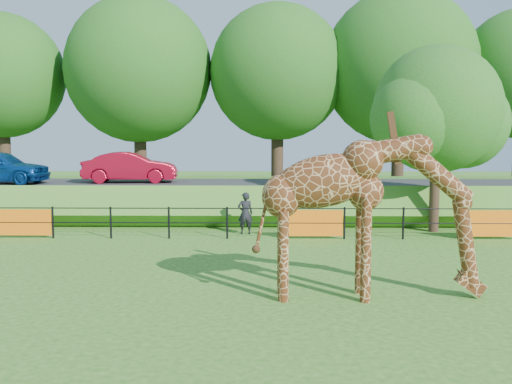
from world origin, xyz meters
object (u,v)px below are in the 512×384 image
giraffe (371,216)px  visitor (245,213)px  car_red (130,167)px  tree_east (439,114)px

giraffe → visitor: (-2.99, 8.01, -1.03)m
car_red → tree_east: 13.34m
visitor → car_red: bearing=-55.6°
visitor → tree_east: size_ratio=0.22×
visitor → tree_east: (7.01, 0.68, 3.53)m
car_red → visitor: car_red is taller
giraffe → visitor: size_ratio=3.32×
car_red → visitor: (5.34, -5.22, -1.35)m
car_red → tree_east: bearing=-114.5°
car_red → visitor: size_ratio=2.74×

